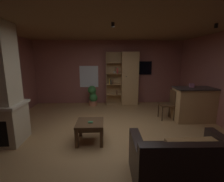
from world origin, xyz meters
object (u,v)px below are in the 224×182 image
leather_couch (183,165)px  potted_floor_plant (93,95)px  kitchen_bar_counter (197,104)px  table_book_0 (91,122)px  wall_mounted_tv (140,68)px  bookshelf_cabinet (127,79)px  tissue_box (192,85)px  dining_chair (169,103)px  coffee_table (90,126)px

leather_couch → potted_floor_plant: 4.56m
kitchen_bar_counter → potted_floor_plant: bearing=151.4°
table_book_0 → wall_mounted_tv: wall_mounted_tv is taller
bookshelf_cabinet → leather_couch: (0.25, -4.41, -0.76)m
tissue_box → wall_mounted_tv: bearing=118.8°
leather_couch → dining_chair: size_ratio=1.64×
coffee_table → table_book_0: size_ratio=6.05×
wall_mounted_tv → bookshelf_cabinet: bearing=-158.7°
kitchen_bar_counter → tissue_box: 0.60m
leather_couch → coffee_table: bearing=138.6°
tissue_box → coffee_table: tissue_box is taller
tissue_box → leather_couch: tissue_box is taller
bookshelf_cabinet → wall_mounted_tv: (0.54, 0.21, 0.43)m
bookshelf_cabinet → table_book_0: bookshelf_cabinet is taller
tissue_box → potted_floor_plant: size_ratio=0.15×
tissue_box → kitchen_bar_counter: bearing=-26.7°
leather_couch → dining_chair: dining_chair is taller
bookshelf_cabinet → coffee_table: bookshelf_cabinet is taller
coffee_table → table_book_0: bearing=-68.0°
coffee_table → potted_floor_plant: 2.91m
kitchen_bar_counter → table_book_0: 3.31m
coffee_table → wall_mounted_tv: (1.80, 3.28, 1.11)m
kitchen_bar_counter → table_book_0: size_ratio=13.57×
bookshelf_cabinet → coffee_table: bearing=-112.3°
table_book_0 → dining_chair: 2.69m
tissue_box → leather_couch: bearing=-119.2°
bookshelf_cabinet → potted_floor_plant: size_ratio=2.62×
kitchen_bar_counter → coffee_table: (-3.12, -1.12, -0.14)m
wall_mounted_tv → potted_floor_plant: bearing=-169.2°
tissue_box → dining_chair: bearing=170.0°
potted_floor_plant → wall_mounted_tv: wall_mounted_tv is taller
coffee_table → dining_chair: (2.34, 1.32, 0.16)m
bookshelf_cabinet → tissue_box: size_ratio=17.79×
tissue_box → coffee_table: 3.26m
kitchen_bar_counter → tissue_box: bearing=153.3°
table_book_0 → wall_mounted_tv: 3.91m
dining_chair → wall_mounted_tv: 2.25m
table_book_0 → dining_chair: dining_chair is taller
dining_chair → potted_floor_plant: dining_chair is taller
potted_floor_plant → wall_mounted_tv: bearing=10.8°
coffee_table → table_book_0: table_book_0 is taller
kitchen_bar_counter → table_book_0: kitchen_bar_counter is taller
bookshelf_cabinet → wall_mounted_tv: bookshelf_cabinet is taller
tissue_box → leather_couch: (-1.43, -2.55, -0.79)m
dining_chair → leather_couch: bearing=-107.2°
bookshelf_cabinet → tissue_box: bearing=-47.9°
leather_couch → table_book_0: (-1.50, 1.29, 0.18)m
coffee_table → potted_floor_plant: bearing=93.1°
tissue_box → dining_chair: tissue_box is taller
coffee_table → bookshelf_cabinet: bearing=67.7°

